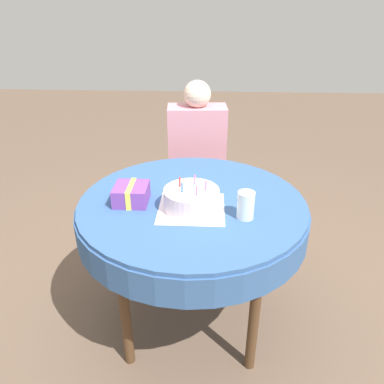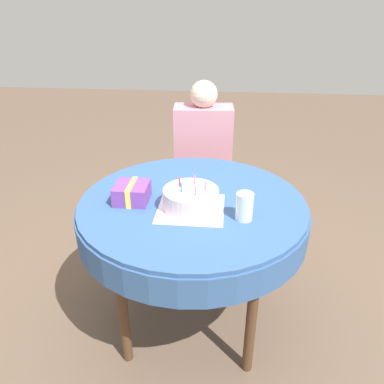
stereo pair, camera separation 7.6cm
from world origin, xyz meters
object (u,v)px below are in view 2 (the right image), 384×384
Objects in this scene: chair at (203,172)px; gift_box at (132,193)px; birthday_cake at (191,199)px; drinking_glass at (244,206)px; person at (203,151)px.

gift_box is (-0.28, -0.97, 0.31)m from chair.
chair is 3.69× the size of birthday_cake.
drinking_glass is 0.77× the size of gift_box.
chair is 1.05m from gift_box.
person is 0.93m from birthday_cake.
person is 4.63× the size of birthday_cake.
person is at bearing -90.00° from chair.
drinking_glass is at bearing -12.50° from gift_box.
drinking_glass is (0.26, -1.08, 0.33)m from chair.
person reaches higher than drinking_glass.
person is at bearing 90.49° from birthday_cake.
gift_box is (-0.29, 0.05, -0.01)m from birthday_cake.
gift_box is at bearing -109.87° from chair.
birthday_cake is at bearing -93.14° from chair.
birthday_cake is 0.29m from gift_box.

